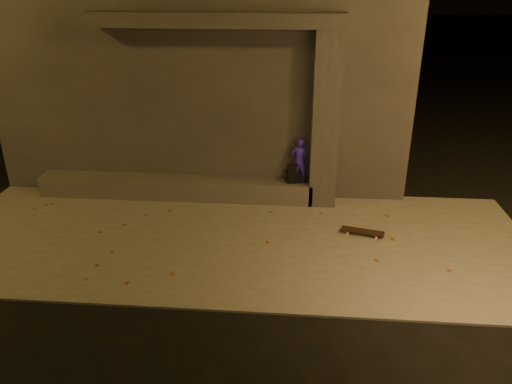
# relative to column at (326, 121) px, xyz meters

# --- Properties ---
(ground) EXTENTS (120.00, 120.00, 0.00)m
(ground) POSITION_rel_column_xyz_m (-1.70, -3.75, -1.84)
(ground) COLOR black
(ground) RESTS_ON ground
(sidewalk) EXTENTS (11.00, 4.40, 0.04)m
(sidewalk) POSITION_rel_column_xyz_m (-1.70, -1.75, -1.82)
(sidewalk) COLOR #6A645D
(sidewalk) RESTS_ON ground
(building) EXTENTS (9.00, 5.10, 5.22)m
(building) POSITION_rel_column_xyz_m (-2.70, 2.74, 0.77)
(building) COLOR #3A3735
(building) RESTS_ON ground
(ledge) EXTENTS (6.00, 0.55, 0.45)m
(ledge) POSITION_rel_column_xyz_m (-3.20, 0.00, -1.58)
(ledge) COLOR #4C4944
(ledge) RESTS_ON sidewalk
(column) EXTENTS (0.55, 0.55, 3.60)m
(column) POSITION_rel_column_xyz_m (0.00, 0.00, 0.00)
(column) COLOR #3A3735
(column) RESTS_ON sidewalk
(canopy) EXTENTS (5.00, 0.70, 0.28)m
(canopy) POSITION_rel_column_xyz_m (-2.20, 0.05, 1.94)
(canopy) COLOR #3A3735
(canopy) RESTS_ON column
(skateboarder) EXTENTS (0.37, 0.25, 0.98)m
(skateboarder) POSITION_rel_column_xyz_m (-0.50, 0.00, -0.86)
(skateboarder) COLOR #311CBB
(skateboarder) RESTS_ON ledge
(backpack) EXTENTS (0.35, 0.26, 0.44)m
(backpack) POSITION_rel_column_xyz_m (-0.60, 0.00, -1.20)
(backpack) COLOR black
(backpack) RESTS_ON ledge
(skateboard) EXTENTS (0.83, 0.40, 0.09)m
(skateboard) POSITION_rel_column_xyz_m (0.73, -1.43, -1.73)
(skateboard) COLOR black
(skateboard) RESTS_ON sidewalk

